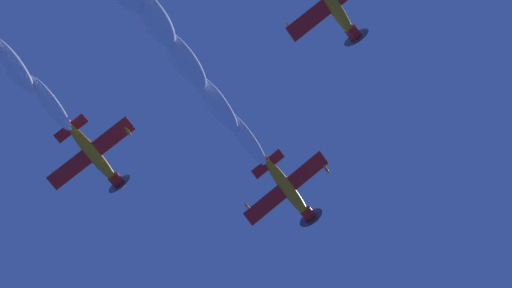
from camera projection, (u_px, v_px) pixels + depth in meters
name	position (u px, v px, depth m)	size (l,w,h in m)	color
airplane_lead	(289.00, 191.00, 95.94)	(8.75, 8.21, 3.83)	orange
airplane_left_wingman	(95.00, 156.00, 95.57)	(8.88, 8.19, 3.41)	orange
airplane_right_wingman	(334.00, 6.00, 91.05)	(8.80, 8.20, 3.67)	orange
smoke_trail_lead	(141.00, 9.00, 87.55)	(12.02, 27.57, 6.23)	white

